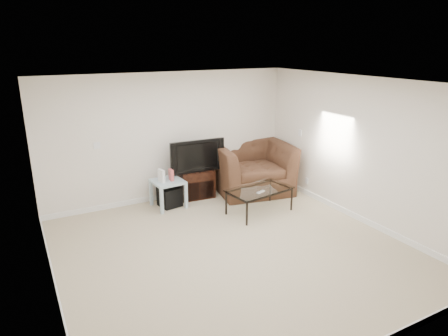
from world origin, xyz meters
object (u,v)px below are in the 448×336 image
television (196,155)px  coffee_table (259,201)px  recliner (252,160)px  tv_stand (196,183)px  side_table (168,194)px  subwoofer (170,197)px

television → coffee_table: television is taller
recliner → coffee_table: recliner is taller
tv_stand → coffee_table: size_ratio=0.58×
tv_stand → coffee_table: tv_stand is taller
side_table → television: bearing=16.6°
tv_stand → television: bearing=-90.0°
tv_stand → side_table: size_ratio=1.24×
subwoofer → recliner: size_ratio=0.24×
recliner → coffee_table: bearing=-104.9°
tv_stand → coffee_table: bearing=-56.9°
side_table → coffee_table: (1.38, -1.05, -0.03)m
tv_stand → recliner: recliner is taller
side_table → recliner: 1.92m
television → recliner: recliner is taller
tv_stand → subwoofer: size_ratio=1.86×
subwoofer → coffee_table: coffee_table is taller
television → subwoofer: 0.97m
side_table → recliner: size_ratio=0.36×
subwoofer → coffee_table: (1.35, -1.07, 0.04)m
television → coffee_table: 1.58m
television → recliner: bearing=-7.2°
television → tv_stand: bearing=88.1°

